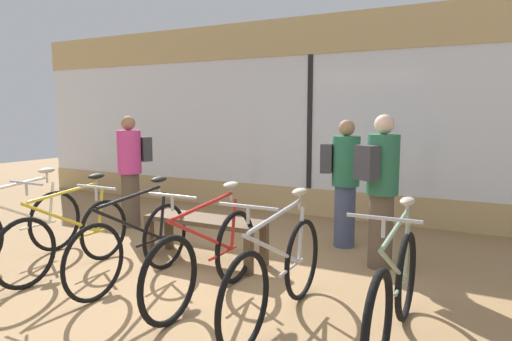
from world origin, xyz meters
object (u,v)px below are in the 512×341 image
object	(u,v)px
bicycle_far_left	(17,227)
bicycle_far_right	(394,293)
display_bench	(205,226)
bicycle_right	(278,273)
customer_mid_floor	(381,187)
bicycle_left	(69,236)
bicycle_center_right	(207,258)
customer_near_rack	(131,168)
bicycle_center_left	(134,243)
customer_by_window	(344,179)

from	to	relation	value
bicycle_far_left	bicycle_far_right	size ratio (longest dim) A/B	1.03
bicycle_far_right	display_bench	world-z (taller)	bicycle_far_right
bicycle_right	customer_mid_floor	bearing A→B (deg)	75.82
bicycle_left	bicycle_center_right	distance (m)	1.70
display_bench	customer_near_rack	bearing A→B (deg)	155.71
bicycle_center_left	customer_near_rack	distance (m)	2.41
bicycle_center_right	customer_near_rack	size ratio (longest dim) A/B	1.08
bicycle_center_right	display_bench	xyz separation A→B (m)	(-0.64, 0.91, 0.01)
bicycle_far_left	customer_mid_floor	xyz separation A→B (m)	(3.64, 1.71, 0.49)
customer_near_rack	bicycle_far_left	bearing A→B (deg)	-89.23
customer_mid_floor	display_bench	bearing A→B (deg)	-159.04
bicycle_far_left	customer_mid_floor	size ratio (longest dim) A/B	1.06
customer_near_rack	customer_mid_floor	size ratio (longest dim) A/B	0.98
bicycle_center_left	customer_mid_floor	bearing A→B (deg)	37.55
bicycle_far_left	bicycle_left	world-z (taller)	bicycle_far_left
bicycle_right	customer_near_rack	xyz separation A→B (m)	(-3.24, 1.84, 0.47)
bicycle_center_right	bicycle_far_right	world-z (taller)	same
bicycle_right	bicycle_far_right	xyz separation A→B (m)	(0.90, 0.04, -0.01)
display_bench	customer_mid_floor	xyz separation A→B (m)	(1.80, 0.69, 0.49)
bicycle_center_left	customer_by_window	bearing A→B (deg)	56.15
display_bench	bicycle_right	bearing A→B (deg)	-36.00
customer_by_window	bicycle_center_left	bearing A→B (deg)	-123.85
bicycle_far_left	display_bench	bearing A→B (deg)	28.99
bicycle_center_left	display_bench	size ratio (longest dim) A/B	1.21
bicycle_far_right	customer_mid_floor	xyz separation A→B (m)	(-0.48, 1.65, 0.50)
bicycle_center_left	display_bench	xyz separation A→B (m)	(0.24, 0.88, 0.01)
bicycle_far_left	bicycle_center_right	xyz separation A→B (m)	(2.48, 0.10, -0.01)
bicycle_right	display_bench	size ratio (longest dim) A/B	1.29
bicycle_center_right	customer_by_window	xyz separation A→B (m)	(0.57, 2.20, 0.46)
bicycle_left	customer_by_window	xyz separation A→B (m)	(2.27, 2.26, 0.47)
bicycle_right	customer_near_rack	world-z (taller)	customer_near_rack
customer_mid_floor	bicycle_right	bearing A→B (deg)	-104.18
bicycle_far_left	customer_mid_floor	world-z (taller)	customer_mid_floor
bicycle_center_right	customer_mid_floor	size ratio (longest dim) A/B	1.06
bicycle_center_left	bicycle_center_right	world-z (taller)	bicycle_center_right
bicycle_center_left	customer_mid_floor	world-z (taller)	customer_mid_floor
bicycle_right	customer_mid_floor	world-z (taller)	customer_mid_floor
bicycle_center_left	customer_near_rack	size ratio (longest dim) A/B	1.04
bicycle_center_left	bicycle_center_right	xyz separation A→B (m)	(0.88, -0.03, -0.00)
customer_near_rack	customer_by_window	bearing A→B (deg)	8.27
bicycle_right	bicycle_far_right	size ratio (longest dim) A/B	1.05
bicycle_far_left	bicycle_right	bearing A→B (deg)	0.40
bicycle_center_left	display_bench	distance (m)	0.91
bicycle_center_left	bicycle_far_right	bearing A→B (deg)	-1.74
bicycle_far_right	customer_by_window	world-z (taller)	customer_by_window
customer_by_window	customer_mid_floor	xyz separation A→B (m)	(0.59, -0.60, 0.04)
bicycle_far_left	display_bench	size ratio (longest dim) A/B	1.26
bicycle_right	customer_by_window	distance (m)	2.34
bicycle_center_left	bicycle_right	xyz separation A→B (m)	(1.62, -0.12, 0.01)
display_bench	customer_by_window	bearing A→B (deg)	46.77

